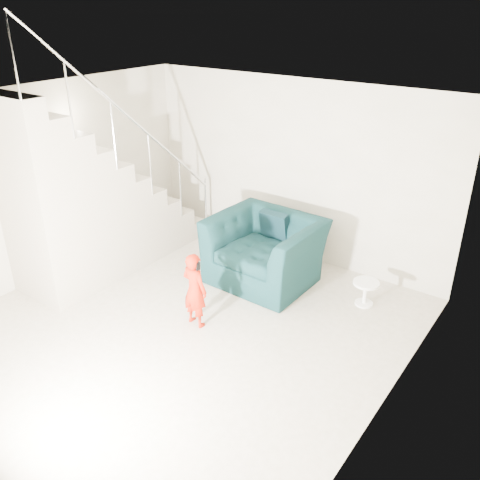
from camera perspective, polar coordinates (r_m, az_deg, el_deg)
name	(u,v)px	position (r m, az deg, el deg)	size (l,w,h in m)	color
floor	(172,335)	(6.30, -7.64, -10.51)	(5.50, 5.50, 0.00)	gray
ceiling	(156,109)	(5.20, -9.41, 14.29)	(5.50, 5.50, 0.00)	silver
back_wall	(293,171)	(7.68, 5.92, 7.74)	(5.00, 5.00, 0.00)	#AFA58E
left_wall	(30,188)	(7.48, -22.53, 5.38)	(5.50, 5.50, 0.00)	#AFA58E
right_wall	(384,308)	(4.44, 15.86, -7.33)	(5.50, 5.50, 0.00)	#AFA58E
armchair	(265,250)	(7.16, 2.80, -1.17)	(1.43, 1.25, 0.93)	black
toddler	(195,290)	(6.20, -5.11, -5.59)	(0.36, 0.23, 0.98)	#982004
side_table	(365,289)	(6.89, 13.91, -5.39)	(0.34, 0.34, 0.34)	white
staircase	(90,211)	(7.51, -16.45, 3.09)	(1.02, 3.03, 3.62)	#ADA089
cushion	(274,225)	(7.36, 3.89, 1.68)	(0.43, 0.12, 0.41)	black
throw	(230,230)	(7.49, -1.13, 1.13)	(0.04, 0.44, 0.49)	black
phone	(198,266)	(5.96, -4.73, -2.96)	(0.02, 0.05, 0.10)	black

